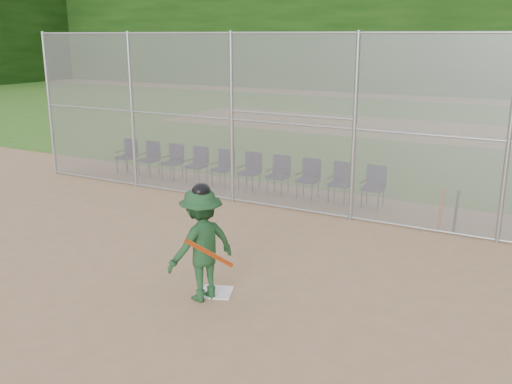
% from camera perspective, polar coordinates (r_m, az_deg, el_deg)
% --- Properties ---
extents(ground, '(100.00, 100.00, 0.00)m').
position_cam_1_polar(ground, '(8.95, -7.78, -10.59)').
color(ground, tan).
rests_on(ground, ground).
extents(grass_strip, '(100.00, 100.00, 0.00)m').
position_cam_1_polar(grass_strip, '(25.22, 17.11, 5.85)').
color(grass_strip, '#376B20').
rests_on(grass_strip, ground).
extents(dirt_patch_far, '(24.00, 24.00, 0.00)m').
position_cam_1_polar(dirt_patch_far, '(25.22, 17.11, 5.86)').
color(dirt_patch_far, tan).
rests_on(dirt_patch_far, ground).
extents(backstop_fence, '(16.09, 0.09, 4.00)m').
position_cam_1_polar(backstop_fence, '(12.55, 5.48, 6.95)').
color(backstop_fence, gray).
rests_on(backstop_fence, ground).
extents(home_plate, '(0.61, 0.61, 0.02)m').
position_cam_1_polar(home_plate, '(9.10, -3.95, -9.96)').
color(home_plate, white).
rests_on(home_plate, ground).
extents(batter_at_plate, '(1.15, 1.37, 1.83)m').
position_cam_1_polar(batter_at_plate, '(8.60, -5.46, -5.18)').
color(batter_at_plate, '#1C4623').
rests_on(batter_at_plate, ground).
extents(spare_bats, '(0.36, 0.28, 0.84)m').
position_cam_1_polar(spare_bats, '(12.40, 18.69, -1.73)').
color(spare_bats, '#D84C14').
rests_on(spare_bats, ground).
extents(chair_0, '(0.54, 0.52, 0.96)m').
position_cam_1_polar(chair_0, '(17.13, -12.84, 3.50)').
color(chair_0, '#0F1039').
rests_on(chair_0, ground).
extents(chair_1, '(0.54, 0.52, 0.96)m').
position_cam_1_polar(chair_1, '(16.61, -10.69, 3.25)').
color(chair_1, '#0F1039').
rests_on(chair_1, ground).
extents(chair_2, '(0.54, 0.52, 0.96)m').
position_cam_1_polar(chair_2, '(16.11, -8.40, 2.98)').
color(chair_2, '#0F1039').
rests_on(chair_2, ground).
extents(chair_3, '(0.54, 0.52, 0.96)m').
position_cam_1_polar(chair_3, '(15.64, -5.97, 2.69)').
color(chair_3, '#0F1039').
rests_on(chair_3, ground).
extents(chair_4, '(0.54, 0.52, 0.96)m').
position_cam_1_polar(chair_4, '(15.20, -3.39, 2.37)').
color(chair_4, '#0F1039').
rests_on(chair_4, ground).
extents(chair_5, '(0.54, 0.52, 0.96)m').
position_cam_1_polar(chair_5, '(14.79, -0.67, 2.03)').
color(chair_5, '#0F1039').
rests_on(chair_5, ground).
extents(chair_6, '(0.54, 0.52, 0.96)m').
position_cam_1_polar(chair_6, '(14.42, 2.20, 1.67)').
color(chair_6, '#0F1039').
rests_on(chair_6, ground).
extents(chair_7, '(0.54, 0.52, 0.96)m').
position_cam_1_polar(chair_7, '(14.08, 5.21, 1.28)').
color(chair_7, '#0F1039').
rests_on(chair_7, ground).
extents(chair_8, '(0.54, 0.52, 0.96)m').
position_cam_1_polar(chair_8, '(13.79, 8.35, 0.88)').
color(chair_8, '#0F1039').
rests_on(chair_8, ground).
extents(chair_9, '(0.54, 0.52, 0.96)m').
position_cam_1_polar(chair_9, '(13.54, 11.63, 0.45)').
color(chair_9, '#0F1039').
rests_on(chair_9, ground).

